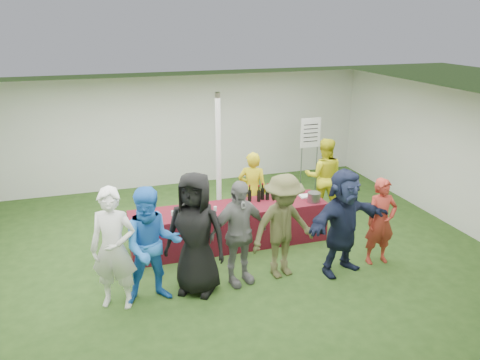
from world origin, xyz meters
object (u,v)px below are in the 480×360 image
object	(u,v)px
serving_table	(230,226)
customer_5	(343,222)
customer_0	(114,249)
customer_6	(381,222)
customer_1	(152,246)
staff_back	(324,176)
customer_4	(283,226)
staff_pourer	(252,190)
dump_bucket	(314,197)
customer_2	(196,234)
customer_3	(238,233)
wine_list_sign	(310,138)

from	to	relation	value
serving_table	customer_5	size ratio (longest dim) A/B	2.02
serving_table	customer_5	bearing A→B (deg)	-45.03
customer_0	customer_5	world-z (taller)	customer_0
customer_6	serving_table	bearing A→B (deg)	150.89
customer_1	customer_6	xyz separation A→B (m)	(3.82, -0.00, -0.13)
staff_back	customer_0	distance (m)	4.95
customer_4	staff_pourer	bearing A→B (deg)	75.00
customer_0	customer_6	distance (m)	4.35
dump_bucket	customer_4	distance (m)	1.52
customer_0	customer_2	size ratio (longest dim) A/B	0.95
customer_3	customer_4	size ratio (longest dim) A/B	0.98
staff_back	customer_5	distance (m)	2.48
dump_bucket	customer_6	world-z (taller)	customer_6
staff_back	customer_6	xyz separation A→B (m)	(-0.08, -2.25, -0.07)
customer_4	customer_6	world-z (taller)	customer_4
wine_list_sign	customer_2	distance (m)	4.98
customer_3	customer_6	bearing A→B (deg)	-16.08
customer_1	customer_2	distance (m)	0.66
customer_3	customer_6	size ratio (longest dim) A/B	1.13
customer_2	customer_3	world-z (taller)	customer_2
customer_1	customer_2	world-z (taller)	customer_2
serving_table	staff_back	distance (m)	2.52
staff_back	customer_3	xyz separation A→B (m)	(-2.56, -2.15, 0.03)
serving_table	customer_4	distance (m)	1.48
customer_2	customer_6	bearing A→B (deg)	30.06
staff_pourer	customer_2	distance (m)	2.51
staff_back	customer_0	world-z (taller)	customer_0
customer_3	staff_back	bearing A→B (deg)	26.12
staff_pourer	customer_2	world-z (taller)	customer_2
serving_table	customer_2	bearing A→B (deg)	-124.60
customer_3	customer_6	xyz separation A→B (m)	(2.48, -0.10, -0.10)
staff_back	customer_6	bearing A→B (deg)	110.98
customer_2	customer_3	bearing A→B (deg)	33.86
dump_bucket	customer_0	xyz separation A→B (m)	(-3.68, -1.14, 0.07)
customer_3	customer_4	world-z (taller)	customer_4
customer_6	dump_bucket	bearing A→B (deg)	122.43
staff_pourer	customer_2	size ratio (longest dim) A/B	0.82
wine_list_sign	staff_pourer	size ratio (longest dim) A/B	1.15
staff_back	customer_6	world-z (taller)	staff_back
dump_bucket	customer_2	bearing A→B (deg)	-156.03
wine_list_sign	customer_1	xyz separation A→B (m)	(-4.19, -3.55, -0.42)
dump_bucket	wine_list_sign	xyz separation A→B (m)	(1.04, 2.38, 0.48)
customer_4	serving_table	bearing A→B (deg)	100.68
customer_0	customer_6	xyz separation A→B (m)	(4.35, -0.04, -0.15)
staff_pourer	staff_back	distance (m)	1.69
dump_bucket	customer_3	world-z (taller)	customer_3
staff_pourer	customer_5	bearing A→B (deg)	136.26
serving_table	dump_bucket	size ratio (longest dim) A/B	14.97
customer_3	customer_1	bearing A→B (deg)	170.33
serving_table	staff_back	world-z (taller)	staff_back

